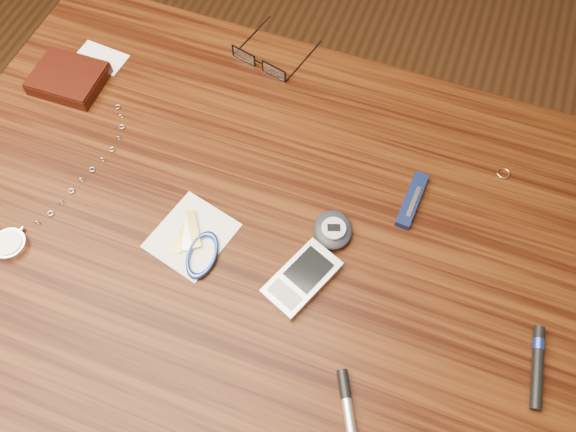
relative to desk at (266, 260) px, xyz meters
name	(u,v)px	position (x,y,z in m)	size (l,w,h in m)	color
ground	(275,362)	(0.00, 0.00, -0.65)	(3.80, 3.80, 0.00)	#472814
desk	(266,260)	(0.00, 0.00, 0.00)	(1.00, 0.70, 0.75)	#371908
wallet_and_card	(69,78)	(-0.38, 0.14, 0.11)	(0.12, 0.14, 0.02)	black
eyeglasses	(261,61)	(-0.11, 0.28, 0.11)	(0.13, 0.13, 0.02)	black
gold_ring	(503,173)	(0.29, 0.21, 0.10)	(0.02, 0.02, 0.00)	tan
pocket_watch	(14,240)	(-0.31, -0.13, 0.11)	(0.08, 0.29, 0.01)	#B8B8BD
pda_phone	(302,278)	(0.07, -0.05, 0.11)	(0.09, 0.12, 0.02)	silver
pedometer	(333,230)	(0.09, 0.03, 0.11)	(0.07, 0.07, 0.02)	black
notepad_keys	(197,245)	(-0.08, -0.05, 0.11)	(0.12, 0.12, 0.01)	white
pocket_knife	(412,200)	(0.18, 0.11, 0.11)	(0.03, 0.09, 0.01)	#0A0E36
silver_pen	(351,428)	(0.19, -0.20, 0.11)	(0.08, 0.15, 0.01)	silver
black_blue_pen	(538,364)	(0.38, -0.06, 0.11)	(0.02, 0.10, 0.01)	black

